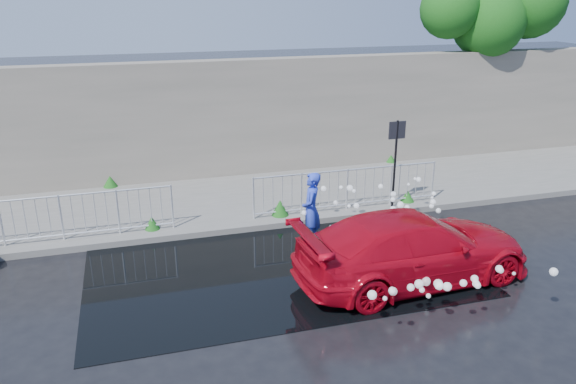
% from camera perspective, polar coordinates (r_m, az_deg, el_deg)
% --- Properties ---
extents(ground, '(90.00, 90.00, 0.00)m').
position_cam_1_polar(ground, '(11.23, -2.15, -10.06)').
color(ground, black).
rests_on(ground, ground).
extents(pavement, '(30.00, 4.00, 0.15)m').
position_cam_1_polar(pavement, '(15.65, -6.60, -0.92)').
color(pavement, '#5C5B58').
rests_on(pavement, ground).
extents(curb, '(30.00, 0.25, 0.16)m').
position_cam_1_polar(curb, '(13.82, -5.18, -3.74)').
color(curb, '#5C5B58').
rests_on(curb, ground).
extents(retaining_wall, '(30.00, 0.60, 3.50)m').
position_cam_1_polar(retaining_wall, '(17.22, -8.10, 7.30)').
color(retaining_wall, '#686257').
rests_on(retaining_wall, pavement).
extents(puddle, '(8.00, 5.00, 0.01)m').
position_cam_1_polar(puddle, '(12.19, -1.00, -7.45)').
color(puddle, black).
rests_on(puddle, ground).
extents(sign_post, '(0.45, 0.06, 2.50)m').
position_cam_1_polar(sign_post, '(14.66, 10.90, 4.20)').
color(sign_post, black).
rests_on(sign_post, ground).
extents(tree, '(5.18, 2.45, 6.42)m').
position_cam_1_polar(tree, '(20.77, 20.49, 16.73)').
color(tree, '#332114').
rests_on(tree, ground).
extents(railing_left, '(5.05, 0.05, 1.10)m').
position_cam_1_polar(railing_left, '(13.81, -22.07, -2.28)').
color(railing_left, silver).
rests_on(railing_left, pavement).
extents(railing_right, '(5.05, 0.05, 1.10)m').
position_cam_1_polar(railing_right, '(14.69, 6.02, 0.44)').
color(railing_right, silver).
rests_on(railing_right, pavement).
extents(weeds, '(12.17, 3.93, 0.41)m').
position_cam_1_polar(weeds, '(14.97, -7.08, -0.93)').
color(weeds, '#144D15').
rests_on(weeds, pavement).
extents(water_spray, '(3.66, 5.44, 1.02)m').
position_cam_1_polar(water_spray, '(11.86, 11.66, -5.02)').
color(water_spray, white).
rests_on(water_spray, ground).
extents(red_car, '(5.03, 2.33, 1.42)m').
position_cam_1_polar(red_car, '(11.62, 12.60, -5.53)').
color(red_car, '#A90616').
rests_on(red_car, ground).
extents(person, '(0.63, 0.75, 1.76)m').
position_cam_1_polar(person, '(12.78, 2.37, -1.81)').
color(person, blue).
rests_on(person, ground).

